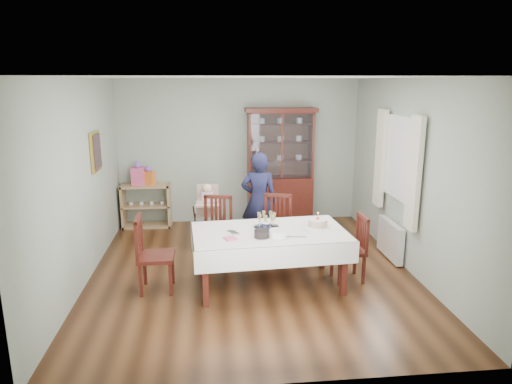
{
  "coord_description": "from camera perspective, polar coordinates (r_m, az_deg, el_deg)",
  "views": [
    {
      "loc": [
        -0.55,
        -6.04,
        2.67
      ],
      "look_at": [
        0.09,
        0.2,
        1.12
      ],
      "focal_mm": 32.0,
      "sensor_mm": 36.0,
      "label": 1
    }
  ],
  "objects": [
    {
      "name": "woman",
      "position": [
        7.29,
        0.38,
        -1.11
      ],
      "size": [
        0.63,
        0.46,
        1.58
      ],
      "primitive_type": "imported",
      "rotation": [
        0.0,
        0.0,
        2.99
      ],
      "color": "black",
      "rests_on": "floor"
    },
    {
      "name": "gift_bag_pink",
      "position": [
        8.57,
        -14.51,
        2.13
      ],
      "size": [
        0.25,
        0.17,
        0.44
      ],
      "color": "#DD517F",
      "rests_on": "sideboard"
    },
    {
      "name": "chair_end_right",
      "position": [
        6.41,
        11.55,
        -8.42
      ],
      "size": [
        0.42,
        0.42,
        0.91
      ],
      "rotation": [
        0.0,
        0.0,
        -1.53
      ],
      "color": "#4E1A13",
      "rests_on": "floor"
    },
    {
      "name": "chair_far_left",
      "position": [
        6.84,
        -4.99,
        -6.51
      ],
      "size": [
        0.54,
        0.54,
        1.0
      ],
      "rotation": [
        0.0,
        0.0,
        -0.23
      ],
      "color": "#4E1A13",
      "rests_on": "floor"
    },
    {
      "name": "room_shell",
      "position": [
        6.66,
        -1.03,
        5.52
      ],
      "size": [
        5.0,
        5.0,
        5.0
      ],
      "color": "#9EAA99",
      "rests_on": "floor"
    },
    {
      "name": "cutlery",
      "position": [
        5.89,
        -3.25,
        -5.04
      ],
      "size": [
        0.18,
        0.21,
        0.01
      ],
      "primitive_type": null,
      "rotation": [
        0.0,
        0.0,
        0.46
      ],
      "color": "silver",
      "rests_on": "dining_table"
    },
    {
      "name": "window",
      "position": [
        7.01,
        17.59,
        4.01
      ],
      "size": [
        0.04,
        1.02,
        1.22
      ],
      "primitive_type": "cube",
      "color": "white",
      "rests_on": "room_shell"
    },
    {
      "name": "floor",
      "position": [
        6.63,
        -0.57,
        -9.91
      ],
      "size": [
        5.0,
        5.0,
        0.0
      ],
      "primitive_type": "plane",
      "color": "#593319",
      "rests_on": "ground"
    },
    {
      "name": "cake_knife",
      "position": [
        5.73,
        5.04,
        -5.6
      ],
      "size": [
        0.25,
        0.06,
        0.01
      ],
      "primitive_type": "cube",
      "rotation": [
        0.0,
        0.0,
        -0.13
      ],
      "color": "silver",
      "rests_on": "dining_table"
    },
    {
      "name": "champagne_tray",
      "position": [
        6.04,
        1.31,
        -3.97
      ],
      "size": [
        0.34,
        0.34,
        0.21
      ],
      "color": "silver",
      "rests_on": "dining_table"
    },
    {
      "name": "plate_stack_white",
      "position": [
        5.7,
        2.78,
        -5.22
      ],
      "size": [
        0.29,
        0.29,
        0.1
      ],
      "primitive_type": "cylinder",
      "rotation": [
        0.0,
        0.0,
        -0.39
      ],
      "color": "white",
      "rests_on": "dining_table"
    },
    {
      "name": "chair_end_left",
      "position": [
        6.12,
        -12.47,
        -9.32
      ],
      "size": [
        0.45,
        0.45,
        1.0
      ],
      "rotation": [
        0.0,
        0.0,
        1.57
      ],
      "color": "#4E1A13",
      "rests_on": "floor"
    },
    {
      "name": "high_chair",
      "position": [
        7.49,
        -5.99,
        -3.79
      ],
      "size": [
        0.48,
        0.48,
        1.05
      ],
      "rotation": [
        0.0,
        0.0,
        -0.04
      ],
      "color": "black",
      "rests_on": "floor"
    },
    {
      "name": "picture_frame",
      "position": [
        7.11,
        -19.4,
        4.82
      ],
      "size": [
        0.04,
        0.48,
        0.58
      ],
      "primitive_type": "cube",
      "color": "gold",
      "rests_on": "room_shell"
    },
    {
      "name": "chair_far_right",
      "position": [
        6.95,
        2.5,
        -6.15
      ],
      "size": [
        0.55,
        0.55,
        0.99
      ],
      "rotation": [
        0.0,
        0.0,
        -0.3
      ],
      "color": "#4E1A13",
      "rests_on": "floor"
    },
    {
      "name": "birthday_cake",
      "position": [
        6.13,
        7.71,
        -3.89
      ],
      "size": [
        0.3,
        0.3,
        0.21
      ],
      "color": "white",
      "rests_on": "dining_table"
    },
    {
      "name": "napkin_stack",
      "position": [
        5.65,
        -3.21,
        -5.82
      ],
      "size": [
        0.18,
        0.18,
        0.02
      ],
      "primitive_type": "cube",
      "rotation": [
        0.0,
        0.0,
        0.41
      ],
      "color": "#DD517F",
      "rests_on": "dining_table"
    },
    {
      "name": "plate_stack_dark",
      "position": [
        5.7,
        0.69,
        -5.26
      ],
      "size": [
        0.22,
        0.22,
        0.09
      ],
      "primitive_type": "cylinder",
      "rotation": [
        0.0,
        0.0,
        -0.18
      ],
      "color": "black",
      "rests_on": "dining_table"
    },
    {
      "name": "curtain_left",
      "position": [
        6.45,
        19.18,
        2.17
      ],
      "size": [
        0.07,
        0.3,
        1.55
      ],
      "primitive_type": "cube",
      "color": "silver",
      "rests_on": "room_shell"
    },
    {
      "name": "dining_table",
      "position": [
        6.07,
        1.68,
        -8.25
      ],
      "size": [
        2.07,
        1.29,
        0.76
      ],
      "rotation": [
        0.0,
        0.0,
        0.07
      ],
      "color": "#4E1A13",
      "rests_on": "floor"
    },
    {
      "name": "sideboard",
      "position": [
        8.71,
        -13.54,
        -1.66
      ],
      "size": [
        0.9,
        0.38,
        0.8
      ],
      "color": "tan",
      "rests_on": "floor"
    },
    {
      "name": "radiator",
      "position": [
        7.29,
        16.44,
        -5.71
      ],
      "size": [
        0.1,
        0.8,
        0.55
      ],
      "primitive_type": "cube",
      "color": "white",
      "rests_on": "floor"
    },
    {
      "name": "gift_bag_orange",
      "position": [
        8.55,
        -13.23,
        1.92
      ],
      "size": [
        0.23,
        0.19,
        0.35
      ],
      "color": "orange",
      "rests_on": "sideboard"
    },
    {
      "name": "curtain_right",
      "position": [
        7.57,
        15.28,
        4.08
      ],
      "size": [
        0.07,
        0.3,
        1.55
      ],
      "primitive_type": "cube",
      "color": "silver",
      "rests_on": "room_shell"
    },
    {
      "name": "china_cabinet",
      "position": [
        8.54,
        3.03,
        3.39
      ],
      "size": [
        1.3,
        0.48,
        2.18
      ],
      "color": "#4E1A13",
      "rests_on": "floor"
    }
  ]
}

